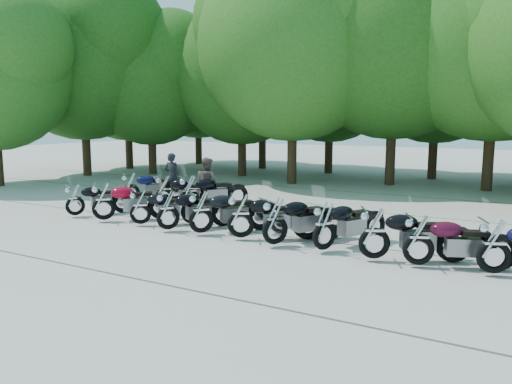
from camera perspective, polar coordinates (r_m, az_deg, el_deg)
The scene contains 28 objects.
ground at distance 12.10m, azimuth -3.51°, elevation -6.06°, with size 90.00×90.00×0.00m, color #A29C92.
tree_0 at distance 31.65m, azimuth -14.58°, elevation 12.51°, with size 7.50×7.50×9.21m.
tree_1 at distance 28.07m, azimuth -11.99°, elevation 12.36°, with size 6.97×6.97×8.55m.
tree_2 at distance 26.56m, azimuth -1.64°, elevation 13.32°, with size 7.31×7.31×8.97m.
tree_3 at distance 23.54m, azimuth 4.27°, elevation 16.41°, with size 8.70×8.70×10.67m.
tree_4 at distance 23.93m, azimuth 15.61°, elevation 16.77°, with size 9.13×9.13×11.20m.
tree_5 at distance 23.37m, azimuth 25.83°, elevation 16.31°, with size 9.04×9.04×11.10m.
tree_9 at distance 33.98m, azimuth -6.70°, elevation 12.52°, with size 7.59×7.59×9.32m.
tree_10 at distance 30.67m, azimuth 0.75°, elevation 13.30°, with size 7.78×7.78×9.55m.
tree_11 at distance 28.26m, azimuth 8.50°, elevation 13.30°, with size 7.56×7.56×9.28m.
tree_12 at distance 26.83m, azimuth 20.03°, elevation 13.66°, with size 7.88×7.88×9.67m.
tree_17 at distance 28.42m, azimuth -19.26°, elevation 14.01°, with size 8.31×8.31×10.20m.
motorcycle_0 at distance 16.33m, azimuth -19.99°, elevation -0.72°, with size 0.62×2.04×1.15m, color black, non-canonical shape.
motorcycle_1 at distance 15.29m, azimuth -17.05°, elevation -0.89°, with size 0.70×2.31×1.31m, color maroon, non-canonical shape.
motorcycle_2 at distance 14.45m, azimuth -13.09°, elevation -1.54°, with size 0.63×2.06×1.16m, color black, non-canonical shape.
motorcycle_3 at distance 13.56m, azimuth -10.03°, elevation -1.89°, with size 0.68×2.22×1.26m, color black, non-canonical shape.
motorcycle_4 at distance 13.02m, azimuth -6.29°, elevation -2.11°, with size 0.71×2.32×1.31m, color black, non-canonical shape.
motorcycle_5 at distance 12.42m, azimuth -1.73°, elevation -2.55°, with size 0.71×2.34×1.32m, color black, non-canonical shape.
motorcycle_6 at distance 11.76m, azimuth 2.20°, elevation -3.14°, with size 0.72×2.36×1.33m, color black, non-canonical shape.
motorcycle_7 at distance 11.37m, azimuth 7.82°, elevation -3.70°, with size 0.70×2.30×1.30m, color black, non-canonical shape.
motorcycle_8 at distance 10.86m, azimuth 13.40°, elevation -4.40°, with size 0.71×2.32×1.31m, color black, non-canonical shape.
motorcycle_9 at distance 10.67m, azimuth 18.13°, elevation -5.01°, with size 0.67×2.19×1.24m, color #3E081C, non-canonical shape.
motorcycle_10 at distance 10.60m, azimuth 25.60°, elevation -5.41°, with size 0.69×2.25×1.27m, color #0F0D3A, non-canonical shape.
motorcycle_11 at distance 18.34m, azimuth -14.12°, elevation 0.65°, with size 0.68×2.24×1.26m, color #0B0E33, non-canonical shape.
motorcycle_12 at distance 17.24m, azimuth -10.43°, elevation 0.28°, with size 0.68×2.23×1.26m, color black, non-canonical shape.
motorcycle_13 at distance 16.37m, azimuth -7.63°, elevation 0.07°, with size 0.72×2.38×1.35m, color black, non-canonical shape.
rider_0 at distance 18.99m, azimuth -9.56°, elevation 1.79°, with size 0.64×0.42×1.76m, color black.
rider_1 at distance 16.94m, azimuth -5.60°, elevation 1.04°, with size 0.84×0.66×1.73m, color brown.
Camera 1 is at (6.40, -9.82, 3.01)m, focal length 35.00 mm.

